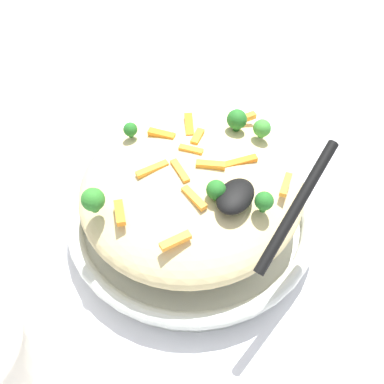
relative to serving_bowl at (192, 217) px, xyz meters
The scene contains 23 objects.
ground_plane 0.03m from the serving_bowl, ahead, with size 2.40×2.40×0.00m, color silver.
serving_bowl is the anchor object (origin of this frame).
pasta_mound 0.06m from the serving_bowl, ahead, with size 0.30×0.29×0.09m, color #DBC689.
carrot_piece_0 0.11m from the serving_bowl, 145.73° to the right, with size 0.03×0.01×0.01m, color orange.
carrot_piece_1 0.12m from the serving_bowl, 50.09° to the right, with size 0.04×0.01×0.01m, color orange.
carrot_piece_2 0.11m from the serving_bowl, 111.33° to the left, with size 0.04×0.01×0.01m, color orange.
carrot_piece_3 0.15m from the serving_bowl, 17.97° to the right, with size 0.03×0.01×0.01m, color orange.
carrot_piece_4 0.16m from the serving_bowl, behind, with size 0.02×0.01×0.01m, color orange.
carrot_piece_5 0.12m from the serving_bowl, 33.51° to the left, with size 0.04×0.01×0.01m, color orange.
carrot_piece_6 0.15m from the serving_bowl, 21.57° to the left, with size 0.04×0.01×0.01m, color orange.
carrot_piece_7 0.16m from the serving_bowl, 106.21° to the left, with size 0.03×0.01×0.01m, color orange.
carrot_piece_8 0.13m from the serving_bowl, 113.28° to the right, with size 0.04×0.01×0.01m, color orange.
carrot_piece_9 0.13m from the serving_bowl, 146.06° to the right, with size 0.04×0.01×0.01m, color orange.
carrot_piece_10 0.12m from the serving_bowl, 157.44° to the right, with size 0.03×0.01×0.01m, color orange.
carrot_piece_11 0.11m from the serving_bowl, 17.83° to the right, with size 0.04×0.01×0.01m, color orange.
carrot_piece_12 0.12m from the serving_bowl, 127.57° to the left, with size 0.04×0.01×0.01m, color orange.
broccoli_floret_0 0.15m from the serving_bowl, 94.48° to the right, with size 0.02×0.02×0.02m.
broccoli_floret_1 0.16m from the serving_bowl, 82.28° to the left, with size 0.02×0.02×0.03m.
broccoli_floret_2 0.18m from the serving_bowl, 29.06° to the right, with size 0.03×0.03×0.03m.
broccoli_floret_3 0.15m from the serving_bowl, behind, with size 0.03×0.03×0.03m.
broccoli_floret_4 0.13m from the serving_bowl, 59.64° to the left, with size 0.02×0.02×0.03m.
broccoli_floret_5 0.16m from the serving_bowl, 152.96° to the left, with size 0.02×0.02×0.03m.
serving_spoon 0.16m from the serving_bowl, 75.65° to the left, with size 0.15×0.10×0.08m.
Camera 1 is at (0.36, 0.22, 0.59)m, focal length 47.70 mm.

